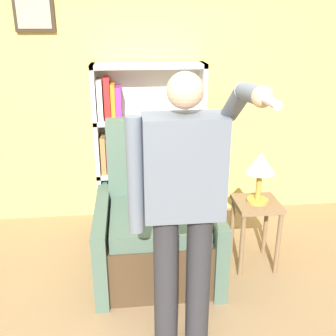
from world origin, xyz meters
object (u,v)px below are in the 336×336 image
at_px(bookcase, 140,147).
at_px(person_standing, 183,202).
at_px(table_lamp, 260,166).
at_px(side_table, 256,216).
at_px(armchair, 156,227).

distance_m(bookcase, person_standing, 1.71).
bearing_deg(table_lamp, bookcase, 134.80).
bearing_deg(bookcase, side_table, -45.20).
xyz_separation_m(person_standing, side_table, (0.72, 0.77, -0.54)).
xyz_separation_m(bookcase, person_standing, (0.19, -1.69, 0.21)).
relative_size(armchair, side_table, 2.06).
bearing_deg(armchair, side_table, -3.43).
xyz_separation_m(bookcase, armchair, (0.09, -0.87, -0.42)).
relative_size(bookcase, person_standing, 0.92).
relative_size(armchair, person_standing, 0.70).
height_order(bookcase, person_standing, person_standing).
distance_m(armchair, side_table, 0.82).
bearing_deg(side_table, table_lamp, 90.00).
distance_m(bookcase, side_table, 1.33).
distance_m(bookcase, armchair, 0.97).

